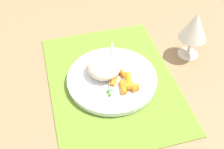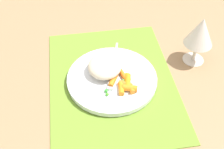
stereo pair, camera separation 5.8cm
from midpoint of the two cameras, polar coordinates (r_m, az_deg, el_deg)
ground_plane at (r=0.80m, az=2.06°, el=-1.58°), size 2.40×2.40×0.00m
placemat at (r=0.80m, az=2.07°, el=-1.44°), size 0.46×0.34×0.01m
plate at (r=0.79m, az=2.09°, el=-0.94°), size 0.25×0.25×0.01m
rice_mound at (r=0.79m, az=0.62°, el=1.52°), size 0.10×0.09×0.04m
carrot_portion at (r=0.76m, az=4.70°, el=-1.88°), size 0.10×0.07×0.02m
pea_scatter at (r=0.77m, az=3.54°, el=-1.39°), size 0.09×0.08×0.01m
fork at (r=0.80m, az=2.26°, el=0.85°), size 0.18×0.06×0.01m
wine_glass at (r=0.84m, az=18.97°, el=7.80°), size 0.08×0.08×0.15m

